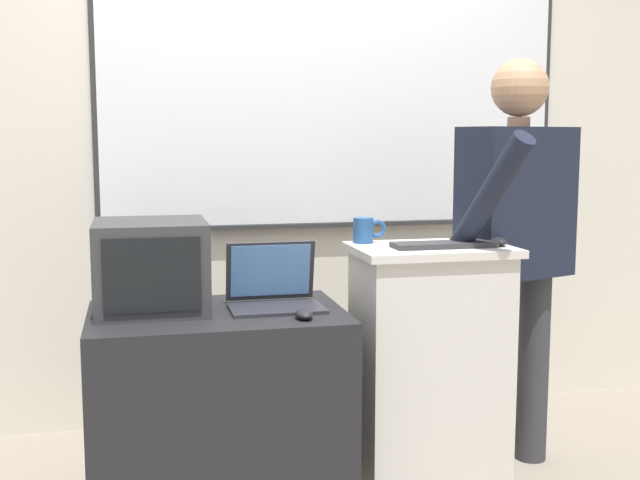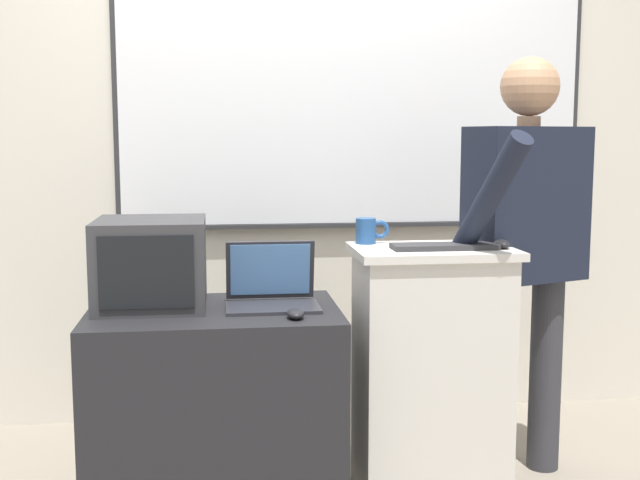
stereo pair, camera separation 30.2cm
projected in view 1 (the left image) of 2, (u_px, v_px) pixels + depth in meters
The scene contains 10 objects.
back_wall at pixel (272, 113), 3.86m from camera, with size 6.40×0.17×2.97m.
lectern_podium at pixel (429, 368), 3.10m from camera, with size 0.60×0.41×0.96m.
side_desk at pixel (219, 412), 2.92m from camera, with size 0.91×0.61×0.75m.
person_presenter at pixel (516, 233), 3.25m from camera, with size 0.65×0.66×1.68m.
laptop at pixel (273, 287), 2.96m from camera, with size 0.34×0.27×0.24m.
wireless_keyboard at pixel (444, 245), 3.00m from camera, with size 0.39×0.12×0.02m.
computer_mouse_by_laptop at pixel (304, 314), 2.76m from camera, with size 0.06×0.10×0.03m.
computer_mouse_by_keyboard at pixel (498, 241), 3.04m from camera, with size 0.06×0.10×0.03m.
crt_monitor at pixel (151, 266), 2.88m from camera, with size 0.40×0.42×0.32m.
coffee_mug at pixel (365, 230), 3.12m from camera, with size 0.13×0.08×0.10m.
Camera 1 is at (-0.65, -2.48, 1.37)m, focal length 45.00 mm.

